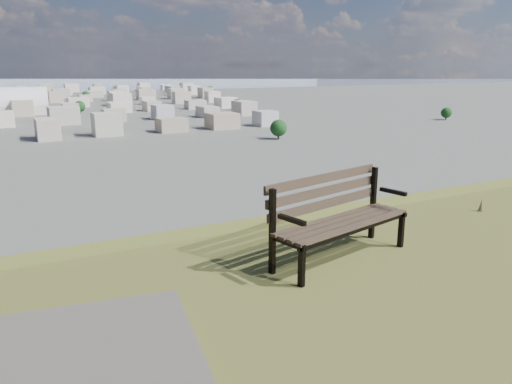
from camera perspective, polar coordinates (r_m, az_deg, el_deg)
park_bench at (r=5.41m, az=9.15°, el=-2.33°), size 1.79×0.93×0.90m
arena at (r=315.39m, az=-27.04°, el=8.71°), size 48.41×22.17×20.09m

